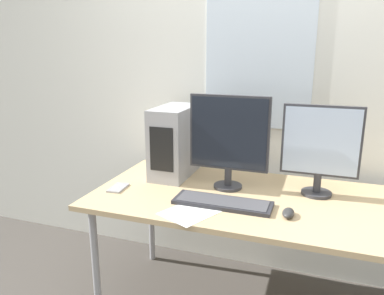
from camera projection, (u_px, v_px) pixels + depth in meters
name	position (u px, v px, depth m)	size (l,w,h in m)	color
wall_back	(281.00, 72.00, 2.33)	(8.00, 0.07, 2.70)	silver
desk	(261.00, 206.00, 1.99)	(1.81, 0.85, 0.73)	tan
pc_tower	(175.00, 141.00, 2.30)	(0.20, 0.41, 0.43)	#9E9EA3
monitor_main	(229.00, 138.00, 2.05)	(0.44, 0.16, 0.53)	#333338
monitor_right_near	(321.00, 146.00, 1.96)	(0.40, 0.16, 0.49)	#333338
keyboard	(223.00, 203.00, 1.89)	(0.50, 0.16, 0.02)	#28282D
mouse	(288.00, 213.00, 1.76)	(0.05, 0.11, 0.04)	#2D2D2D
cell_phone	(118.00, 188.00, 2.11)	(0.09, 0.15, 0.01)	#99999E
paper_sheet_left	(193.00, 211.00, 1.82)	(0.32, 0.36, 0.00)	white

